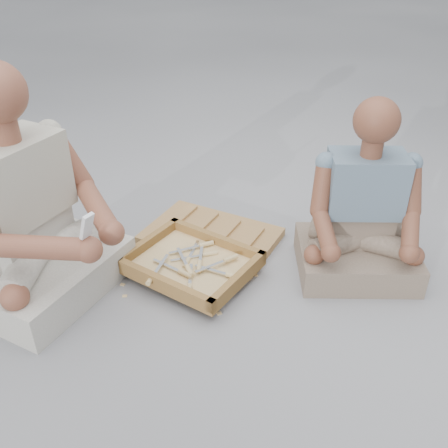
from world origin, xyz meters
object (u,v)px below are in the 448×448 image
Objects in this scene: tool_tray at (191,263)px; craftsman at (33,223)px; companion at (362,219)px; carved_panel at (211,236)px.

tool_tray is 0.55× the size of craftsman.
companion is at bearing 36.40° from tool_tray.
carved_panel is 0.87m from craftsman.
companion is (0.70, 0.15, 0.25)m from carved_panel.
tool_tray reaches higher than carved_panel.
carved_panel is 1.17× the size of tool_tray.
companion is at bearing 123.53° from craftsman.
carved_panel is 0.75m from companion.
craftsman is at bearing -139.37° from tool_tray.
carved_panel is at bearing 146.15° from craftsman.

